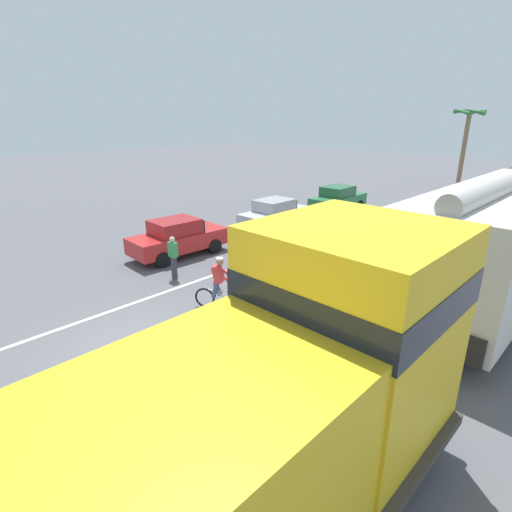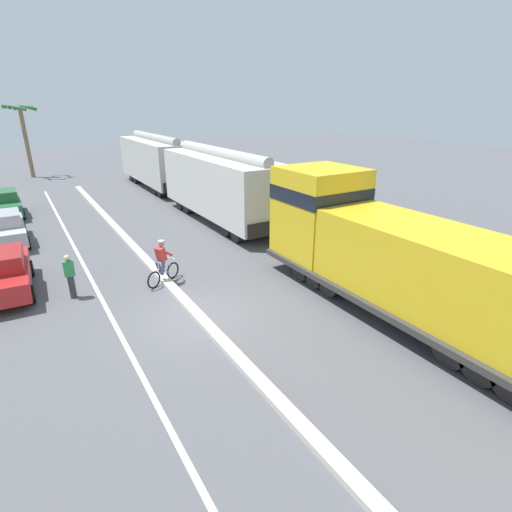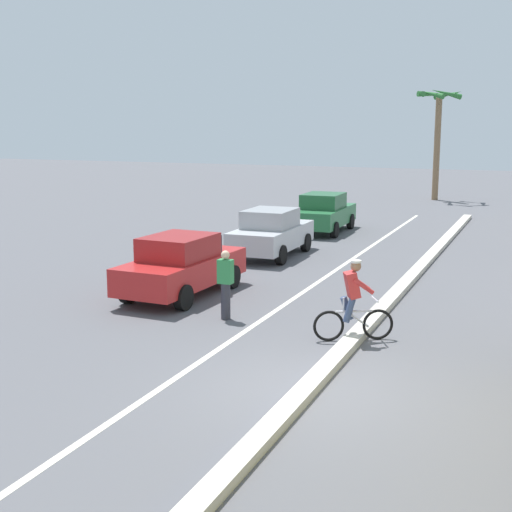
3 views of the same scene
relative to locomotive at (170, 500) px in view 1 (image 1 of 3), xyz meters
The scene contains 11 objects.
ground_plane 6.55m from the locomotive, 155.09° to the left, with size 120.00×120.00×0.00m, color #56565B.
median_curb 10.51m from the locomotive, 123.44° to the left, with size 0.36×36.00×0.16m, color beige.
lane_stripe 12.00m from the locomotive, 133.16° to the left, with size 0.14×36.00×0.01m, color silver.
locomotive is the anchor object (origin of this frame).
hopper_car_lead 12.16m from the locomotive, 90.00° to the left, with size 2.90×10.60×4.18m.
parked_car_red 13.46m from the locomotive, 144.68° to the left, with size 1.98×4.27×1.62m.
parked_car_silver 17.63m from the locomotive, 127.90° to the left, with size 1.88×4.22×1.62m.
parked_car_green 22.52m from the locomotive, 118.57° to the left, with size 1.90×4.23×1.62m.
cyclist 8.13m from the locomotive, 135.69° to the left, with size 1.53×0.87×1.71m.
palm_tree_near 35.42m from the locomotive, 103.83° to the left, with size 2.70×2.78×6.44m.
pedestrian_by_cars 10.87m from the locomotive, 145.53° to the left, with size 0.34×0.22×1.62m.
Camera 1 is at (8.62, -4.30, 5.74)m, focal length 28.00 mm.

